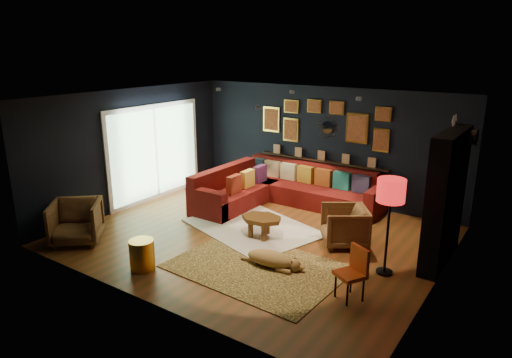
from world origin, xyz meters
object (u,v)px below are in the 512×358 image
Objects in this scene: armchair_left at (76,220)px; gold_stool at (142,255)px; sectional at (278,190)px; dog at (270,256)px; coffee_table at (261,221)px; orange_chair at (354,269)px; pouf at (223,208)px; floor_lamp at (391,195)px; armchair_right at (345,224)px.

armchair_left is 1.80m from gold_stool.
sectional is 3.07× the size of dog.
coffee_table is 1.08× the size of orange_chair.
armchair_left reaches higher than orange_chair.
sectional reaches higher than gold_stool.
pouf is 0.31× the size of floor_lamp.
gold_stool is 3.32m from orange_chair.
orange_chair is at bearing -30.22° from armchair_left.
pouf is at bearing 159.03° from coffee_table.
floor_lamp is (5.05, 2.00, 0.87)m from armchair_left.
sectional is at bearing 113.66° from dog.
armchair_left reaches higher than pouf.
gold_stool is 0.64× the size of orange_chair.
gold_stool is 0.32× the size of floor_lamp.
pouf is at bearing -174.17° from orange_chair.
coffee_table is at bearing -175.49° from orange_chair.
floor_lamp reaches higher than armchair_left.
floor_lamp reaches higher than gold_stool.
gold_stool is at bearing -131.91° from orange_chair.
orange_chair is 1.52m from dog.
floor_lamp is (0.12, 0.98, 0.85)m from orange_chair.
floor_lamp is at bearing -30.83° from sectional.
dog is at bearing -152.80° from floor_lamp.
armchair_left is at bearing 178.03° from gold_stool.
sectional is 7.13× the size of pouf.
coffee_table is at bearing -20.97° from pouf.
floor_lamp is (3.26, 2.06, 1.05)m from gold_stool.
armchair_left is 4.86m from armchair_right.
orange_chair reaches higher than gold_stool.
armchair_left is at bearing -166.71° from dog.
orange_chair is (0.85, -1.63, 0.06)m from armchair_right.
orange_chair is (3.54, -1.53, 0.26)m from pouf.
orange_chair reaches higher than pouf.
pouf is 0.43× the size of dog.
floor_lamp is at bearing -8.41° from pouf.
armchair_left is 1.72× the size of gold_stool.
dog is (3.44, 1.17, -0.24)m from armchair_left.
floor_lamp reaches higher than pouf.
pouf is 0.61× the size of armchair_right.
sectional is 3.08m from dog.
sectional reaches higher than orange_chair.
armchair_left is (-2.68, -2.04, 0.08)m from coffee_table.
orange_chair is at bearing -7.06° from armchair_right.
coffee_table is at bearing 66.98° from gold_stool.
floor_lamp is at bearing -20.28° from armchair_left.
coffee_table is at bearing 178.95° from floor_lamp.
floor_lamp reaches higher than sectional.
dog is (-0.63, -1.48, -0.20)m from armchair_right.
floor_lamp is at bearing 21.68° from dog.
armchair_right is at bearing 61.28° from dog.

